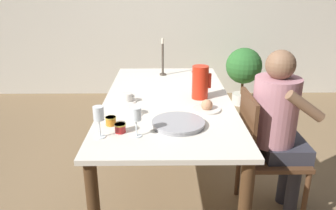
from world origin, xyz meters
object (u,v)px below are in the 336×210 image
object	(u,v)px
bread_plate	(207,107)
candlestick_tall	(163,61)
person_seated	(279,121)
red_pitcher	(200,82)
teacup_across	(127,98)
teacup_near_person	(132,111)
serving_tray	(178,123)
jam_jar_amber	(120,128)
chair_person_side	(263,151)
potted_plant	(244,69)
jam_jar_red	(111,121)
wine_glass_juice	(136,116)
wine_glass_water	(99,115)

from	to	relation	value
bread_plate	candlestick_tall	xyz separation A→B (m)	(-0.30, 0.91, 0.11)
person_seated	red_pitcher	bearing A→B (deg)	-122.79
candlestick_tall	person_seated	bearing A→B (deg)	-51.45
teacup_across	teacup_near_person	bearing A→B (deg)	-76.65
serving_tray	teacup_near_person	bearing A→B (deg)	147.80
serving_tray	jam_jar_amber	world-z (taller)	jam_jar_amber
serving_tray	chair_person_side	bearing A→B (deg)	16.52
person_seated	serving_tray	size ratio (longest dim) A/B	3.67
chair_person_side	candlestick_tall	distance (m)	1.28
bread_plate	potted_plant	bearing A→B (deg)	70.39
red_pitcher	jam_jar_red	xyz separation A→B (m)	(-0.60, -0.49, -0.10)
chair_person_side	wine_glass_juice	distance (m)	0.99
wine_glass_water	teacup_near_person	distance (m)	0.39
bread_plate	jam_jar_amber	bearing A→B (deg)	-147.83
bread_plate	potted_plant	distance (m)	2.32
jam_jar_amber	candlestick_tall	size ratio (longest dim) A/B	0.19
bread_plate	teacup_near_person	bearing A→B (deg)	-172.13
red_pitcher	serving_tray	size ratio (longest dim) A/B	0.76
wine_glass_water	person_seated	bearing A→B (deg)	16.56
jam_jar_amber	chair_person_side	bearing A→B (deg)	15.83
candlestick_tall	chair_person_side	bearing A→B (deg)	-54.80
chair_person_side	wine_glass_water	bearing A→B (deg)	-72.51
person_seated	potted_plant	bearing A→B (deg)	172.55
teacup_across	serving_tray	xyz separation A→B (m)	(0.35, -0.43, -0.01)
serving_tray	potted_plant	world-z (taller)	serving_tray
wine_glass_water	jam_jar_amber	bearing A→B (deg)	30.90
red_pitcher	jam_jar_red	world-z (taller)	red_pitcher
potted_plant	bread_plate	bearing A→B (deg)	-109.61
potted_plant	teacup_across	bearing A→B (deg)	-123.76
teacup_across	bread_plate	distance (m)	0.59
person_seated	potted_plant	distance (m)	2.27
jam_jar_amber	candlestick_tall	distance (m)	1.28
red_pitcher	wine_glass_juice	distance (m)	0.78
serving_tray	wine_glass_juice	bearing A→B (deg)	-149.50
red_pitcher	bread_plate	size ratio (longest dim) A/B	1.30
wine_glass_water	jam_jar_red	bearing A→B (deg)	78.20
teacup_across	jam_jar_red	bearing A→B (deg)	-97.98
serving_tray	candlestick_tall	size ratio (longest dim) A/B	0.94
red_pitcher	serving_tray	bearing A→B (deg)	-109.81
red_pitcher	jam_jar_red	bearing A→B (deg)	-140.41
jam_jar_amber	red_pitcher	bearing A→B (deg)	48.69
jam_jar_red	candlestick_tall	world-z (taller)	candlestick_tall
teacup_across	candlestick_tall	xyz separation A→B (m)	(0.26, 0.74, 0.11)
wine_glass_juice	teacup_near_person	xyz separation A→B (m)	(-0.05, 0.33, -0.10)
candlestick_tall	serving_tray	bearing A→B (deg)	-85.21
potted_plant	jam_jar_red	bearing A→B (deg)	-119.99
bread_plate	wine_glass_water	bearing A→B (deg)	-148.04
candlestick_tall	potted_plant	xyz separation A→B (m)	(1.08, 1.26, -0.40)
wine_glass_juice	potted_plant	size ratio (longest dim) A/B	0.22
chair_person_side	teacup_near_person	bearing A→B (deg)	-90.50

